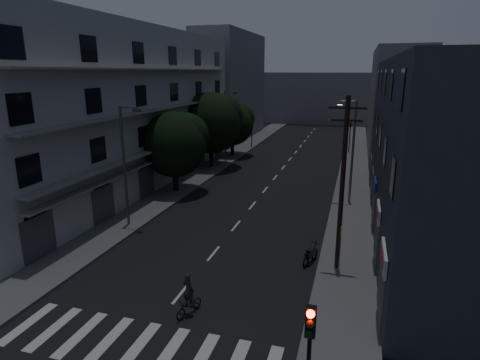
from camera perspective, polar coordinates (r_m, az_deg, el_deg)
The scene contains 23 objects.
ground at distance 40.62m, azimuth 5.17°, elevation 0.54°, with size 160.00×160.00×0.00m, color black.
sidewalk_left at distance 42.63m, azimuth -4.76°, elevation 1.36°, with size 3.00×90.00×0.15m, color #565659.
sidewalk_right at distance 39.91m, azimuth 15.78°, elevation -0.14°, with size 3.00×90.00×0.15m, color #565659.
crosswalk at distance 17.19m, azimuth -14.30°, elevation -21.92°, with size 10.90×3.00×0.01m.
lane_markings at distance 46.60m, azimuth 6.68°, elevation 2.41°, with size 0.15×60.50×0.01m.
building_left at distance 37.25m, azimuth -15.49°, elevation 9.66°, with size 7.00×36.00×14.00m.
building_right at distance 28.35m, azimuth 25.27°, elevation 4.10°, with size 6.19×28.00×11.00m.
building_far_left at distance 64.64m, azimuth -1.26°, elevation 13.22°, with size 6.00×20.00×16.00m, color slate.
building_far_right at distance 55.89m, azimuth 21.28°, elevation 10.36°, with size 6.00×20.00×13.00m, color slate.
building_far_end at distance 84.08m, azimuth 11.41°, elevation 11.35°, with size 24.00×8.00×10.00m, color slate.
tree_near at distance 34.61m, azimuth -9.23°, elevation 5.36°, with size 5.57×5.57×6.87m.
tree_mid at distance 43.43m, azimuth -4.10°, elevation 8.45°, with size 6.52×6.52×8.02m.
tree_far at distance 49.57m, azimuth -1.04°, elevation 8.19°, with size 5.21×5.21×6.44m.
traffic_signal_near at distance 11.87m, azimuth 9.83°, elevation -22.12°, with size 0.28×0.37×4.10m.
traffic_signal_far_right at distance 53.70m, azimuth 15.41°, elevation 7.02°, with size 0.28×0.37×4.10m.
traffic_signal_far_left at distance 55.24m, azimuth 1.68°, elevation 7.77°, with size 0.28×0.37×4.10m.
street_lamp_left_near at distance 27.35m, azimuth -15.98°, elevation 2.69°, with size 1.51×0.25×8.00m.
street_lamp_right at distance 32.31m, azimuth 15.58°, elevation 4.58°, with size 1.51×0.25×8.00m.
street_lamp_left_far at distance 46.22m, azimuth -1.94°, elevation 8.19°, with size 1.51×0.25×8.00m.
utility_pole at distance 20.82m, azimuth 14.37°, elevation -0.26°, with size 1.80×0.24×9.00m.
bus_stop_sign at distance 21.25m, azimuth 14.09°, elevation -8.45°, with size 0.06×0.35×2.52m.
motorcycle at distance 22.77m, azimuth 9.98°, elevation -10.52°, with size 0.76×1.74×1.15m.
cyclist at distance 18.22m, azimuth -7.28°, elevation -16.66°, with size 1.02×1.65×1.98m.
Camera 1 is at (7.50, -13.58, 10.26)m, focal length 30.00 mm.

